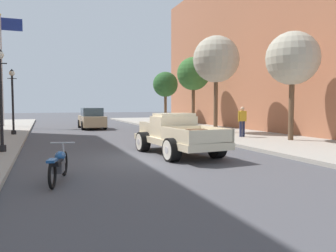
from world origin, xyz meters
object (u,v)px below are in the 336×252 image
object	(u,v)px
hotrod_truck_cream	(175,134)
street_tree_farthest	(165,85)
pedestrian_sidewalk_right	(242,120)
street_lamp_far	(13,97)
flagpole	(4,58)
street_tree_second	(216,60)
car_background_tan	(92,119)
street_lamp_near	(0,92)
street_tree_third	(193,74)
motorcycle_parked	(59,164)
street_tree_nearest	(292,59)

from	to	relation	value
hotrod_truck_cream	street_tree_farthest	bearing A→B (deg)	70.97
pedestrian_sidewalk_right	street_lamp_far	world-z (taller)	street_lamp_far
flagpole	street_tree_second	xyz separation A→B (m)	(13.24, -11.75, -1.01)
car_background_tan	street_lamp_near	size ratio (longest dim) A/B	1.12
flagpole	street_tree_farthest	bearing A→B (deg)	-4.16
hotrod_truck_cream	flagpole	distance (m)	20.73
street_tree_third	motorcycle_parked	bearing A→B (deg)	-124.94
hotrod_truck_cream	street_lamp_near	bearing A→B (deg)	163.69
pedestrian_sidewalk_right	flagpole	distance (m)	20.47
street_tree_second	street_tree_farthest	bearing A→B (deg)	87.27
car_background_tan	street_tree_second	size ratio (longest dim) A/B	0.71
street_tree_third	street_tree_farthest	distance (m)	5.38
pedestrian_sidewalk_right	street_tree_farthest	xyz separation A→B (m)	(0.67, 14.03, 2.70)
pedestrian_sidewalk_right	street_lamp_far	distance (m)	13.37
street_tree_second	hotrod_truck_cream	bearing A→B (deg)	-129.08
hotrod_truck_cream	street_tree_third	xyz separation A→B (m)	(6.49, 12.24, 3.58)
car_background_tan	flagpole	distance (m)	9.05
street_tree_nearest	street_tree_farthest	distance (m)	16.29
street_lamp_near	flagpole	bearing A→B (deg)	94.91
car_background_tan	pedestrian_sidewalk_right	distance (m)	12.98
car_background_tan	flagpole	xyz separation A→B (m)	(-6.48, 3.87, 5.00)
motorcycle_parked	street_lamp_near	xyz separation A→B (m)	(-1.81, 5.22, 1.94)
street_tree_nearest	street_tree_second	distance (m)	5.69
car_background_tan	street_tree_nearest	distance (m)	15.96
street_tree_second	street_tree_third	distance (m)	5.50
car_background_tan	street_tree_third	distance (m)	8.84
street_lamp_near	street_tree_farthest	distance (m)	20.05
motorcycle_parked	pedestrian_sidewalk_right	xyz separation A→B (m)	(9.84, 6.94, 0.64)
street_tree_second	street_lamp_near	bearing A→B (deg)	-157.00
street_tree_third	street_tree_nearest	bearing A→B (deg)	-88.56
car_background_tan	street_tree_farthest	xyz separation A→B (m)	(7.27, 2.87, 3.02)
motorcycle_parked	car_background_tan	xyz separation A→B (m)	(3.23, 18.11, 0.33)
street_lamp_far	street_tree_nearest	size ratio (longest dim) A/B	0.72
street_tree_second	motorcycle_parked	bearing A→B (deg)	-134.33
car_background_tan	street_tree_second	xyz separation A→B (m)	(6.76, -7.88, 3.99)
hotrod_truck_cream	motorcycle_parked	size ratio (longest dim) A/B	2.42
hotrod_truck_cream	street_tree_third	distance (m)	14.31
hotrod_truck_cream	pedestrian_sidewalk_right	size ratio (longest dim) A/B	3.05
motorcycle_parked	street_tree_second	xyz separation A→B (m)	(9.99, 10.23, 4.31)
street_tree_third	flagpole	bearing A→B (deg)	155.90
street_lamp_near	flagpole	distance (m)	17.16
car_background_tan	street_tree_third	bearing A→B (deg)	-17.81
pedestrian_sidewalk_right	street_lamp_far	size ratio (longest dim) A/B	0.43
flagpole	street_tree_second	distance (m)	17.73
street_tree_nearest	street_tree_second	world-z (taller)	street_tree_second
car_background_tan	flagpole	size ratio (longest dim) A/B	0.47
hotrod_truck_cream	street_tree_nearest	xyz separation A→B (m)	(6.76, 1.31, 3.41)
flagpole	street_tree_second	bearing A→B (deg)	-41.58
street_lamp_far	street_tree_second	xyz separation A→B (m)	(12.01, -2.75, 2.37)
hotrod_truck_cream	street_lamp_near	distance (m)	6.71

